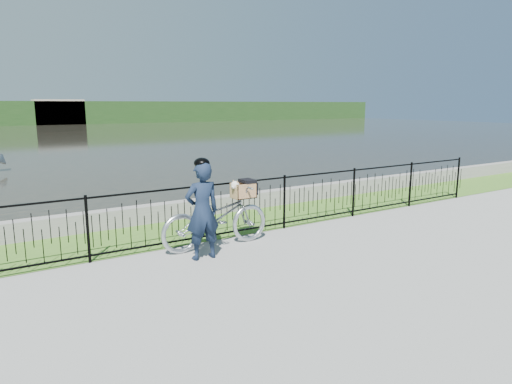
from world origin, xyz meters
TOP-DOWN VIEW (x-y plane):
  - ground at (0.00, 0.00)m, footprint 120.00×120.00m
  - grass_strip at (0.00, 2.60)m, footprint 60.00×2.00m
  - water at (0.00, 33.00)m, footprint 120.00×120.00m
  - quay_wall at (0.00, 3.60)m, footprint 60.00×0.30m
  - fence at (0.00, 1.60)m, footprint 14.00×0.06m
  - far_treeline at (0.00, 60.00)m, footprint 120.00×6.00m
  - far_building_right at (6.00, 58.50)m, footprint 6.00×3.00m
  - bicycle_rig at (-0.81, 1.24)m, footprint 2.13×0.74m
  - cyclist at (-1.31, 0.78)m, footprint 0.62×0.41m

SIDE VIEW (x-z plane):
  - ground at x=0.00m, z-range 0.00..0.00m
  - water at x=0.00m, z-range 0.00..0.00m
  - grass_strip at x=0.00m, z-range 0.00..0.01m
  - quay_wall at x=0.00m, z-range 0.00..0.40m
  - bicycle_rig at x=-0.81m, z-range -0.05..1.18m
  - fence at x=0.00m, z-range 0.00..1.15m
  - cyclist at x=-1.31m, z-range -0.01..1.73m
  - far_treeline at x=0.00m, z-range 0.00..3.00m
  - far_building_right at x=6.00m, z-range 0.00..3.20m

